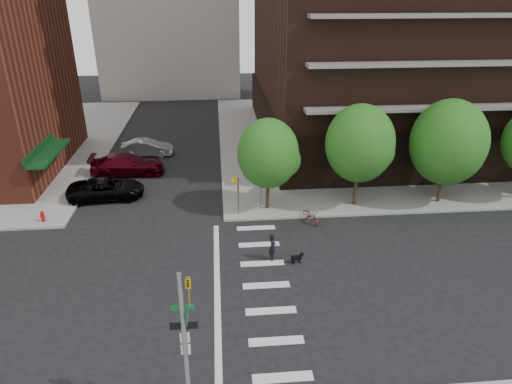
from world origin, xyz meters
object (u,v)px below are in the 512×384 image
(traffic_signal, at_px, (187,360))
(parked_car_black, at_px, (106,189))
(parked_car_maroon, at_px, (127,165))
(dog_walker, at_px, (272,247))
(scooter, at_px, (311,216))
(fire_hydrant, at_px, (42,216))
(parked_car_silver, at_px, (147,148))

(traffic_signal, height_order, parked_car_black, traffic_signal)
(parked_car_maroon, relative_size, dog_walker, 3.52)
(scooter, bearing_deg, parked_car_maroon, 123.80)
(traffic_signal, relative_size, parked_car_maroon, 1.05)
(fire_hydrant, bearing_deg, scooter, -4.36)
(fire_hydrant, relative_size, parked_car_black, 0.14)
(parked_car_black, xyz_separation_m, parked_car_silver, (1.72, 8.78, 0.01))
(parked_car_black, distance_m, parked_car_maroon, 4.54)
(parked_car_silver, bearing_deg, dog_walker, -152.66)
(parked_car_maroon, xyz_separation_m, parked_car_silver, (0.96, 4.31, -0.10))
(traffic_signal, height_order, dog_walker, traffic_signal)
(traffic_signal, xyz_separation_m, dog_walker, (4.06, 9.85, -1.88))
(traffic_signal, relative_size, fire_hydrant, 8.20)
(dog_walker, bearing_deg, scooter, -24.48)
(parked_car_silver, height_order, scooter, parked_car_silver)
(parked_car_silver, bearing_deg, fire_hydrant, 157.94)
(traffic_signal, bearing_deg, parked_car_silver, 100.35)
(fire_hydrant, height_order, dog_walker, dog_walker)
(parked_car_black, height_order, parked_car_silver, parked_car_silver)
(parked_car_black, bearing_deg, scooter, -114.02)
(parked_car_maroon, bearing_deg, dog_walker, -145.15)
(traffic_signal, xyz_separation_m, scooter, (7.04, 13.99, -2.25))
(parked_car_black, bearing_deg, fire_hydrant, 131.63)
(parked_car_silver, bearing_deg, scooter, -138.16)
(traffic_signal, distance_m, parked_car_black, 20.03)
(parked_car_maroon, bearing_deg, traffic_signal, -167.59)
(traffic_signal, height_order, fire_hydrant, traffic_signal)
(dog_walker, bearing_deg, parked_car_silver, 38.41)
(fire_hydrant, bearing_deg, parked_car_maroon, 63.06)
(fire_hydrant, height_order, parked_car_silver, parked_car_silver)
(dog_walker, bearing_deg, parked_car_black, 61.72)
(scooter, distance_m, dog_walker, 5.12)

